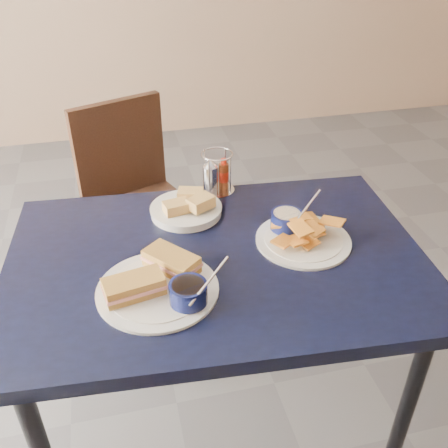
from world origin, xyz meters
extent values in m
plane|color=#55555A|center=(0.00, 0.00, 0.00)|extent=(6.00, 6.00, 0.00)
cube|color=black|center=(-0.25, -0.13, 0.73)|extent=(1.16, 0.82, 0.04)
cylinder|color=black|center=(0.23, -0.43, 0.35)|extent=(0.04, 0.04, 0.71)
cylinder|color=black|center=(-0.73, 0.17, 0.35)|extent=(0.04, 0.04, 0.71)
cylinder|color=black|center=(0.23, 0.17, 0.35)|extent=(0.04, 0.04, 0.71)
cube|color=black|center=(-0.39, 0.68, 0.41)|extent=(0.52, 0.51, 0.04)
cylinder|color=black|center=(-0.55, 0.53, 0.20)|extent=(0.03, 0.03, 0.39)
cylinder|color=black|center=(-0.23, 0.53, 0.20)|extent=(0.03, 0.03, 0.39)
cylinder|color=black|center=(-0.55, 0.84, 0.20)|extent=(0.03, 0.03, 0.39)
cylinder|color=black|center=(-0.23, 0.84, 0.20)|extent=(0.03, 0.03, 0.39)
cube|color=black|center=(-0.39, 0.86, 0.64)|extent=(0.39, 0.18, 0.42)
cylinder|color=white|center=(-0.42, -0.24, 0.75)|extent=(0.30, 0.30, 0.01)
cylinder|color=white|center=(-0.42, -0.24, 0.76)|extent=(0.24, 0.24, 0.00)
cube|color=#B38640|center=(-0.47, -0.25, 0.78)|extent=(0.15, 0.10, 0.04)
cube|color=tan|center=(-0.47, -0.25, 0.78)|extent=(0.16, 0.10, 0.01)
cube|color=#B38640|center=(-0.37, -0.17, 0.78)|extent=(0.14, 0.15, 0.04)
cube|color=tan|center=(-0.37, -0.17, 0.78)|extent=(0.15, 0.16, 0.01)
cylinder|color=#090E36|center=(-0.35, -0.30, 0.79)|extent=(0.09, 0.09, 0.05)
cylinder|color=black|center=(-0.35, -0.30, 0.80)|extent=(0.08, 0.08, 0.01)
cylinder|color=silver|center=(-0.31, -0.32, 0.83)|extent=(0.11, 0.07, 0.08)
cylinder|color=white|center=(0.00, -0.12, 0.75)|extent=(0.26, 0.26, 0.01)
cylinder|color=white|center=(0.00, -0.12, 0.76)|extent=(0.22, 0.22, 0.00)
cube|color=orange|center=(0.02, -0.12, 0.76)|extent=(0.07, 0.06, 0.01)
cube|color=orange|center=(0.00, -0.15, 0.77)|extent=(0.06, 0.08, 0.02)
cube|color=orange|center=(-0.04, -0.16, 0.77)|extent=(0.06, 0.07, 0.02)
cube|color=orange|center=(-0.07, -0.15, 0.78)|extent=(0.08, 0.08, 0.02)
cube|color=orange|center=(-0.05, -0.07, 0.78)|extent=(0.07, 0.08, 0.03)
cube|color=orange|center=(0.03, -0.08, 0.79)|extent=(0.06, 0.07, 0.02)
cube|color=orange|center=(0.02, -0.14, 0.79)|extent=(0.08, 0.08, 0.02)
cube|color=orange|center=(0.01, -0.14, 0.80)|extent=(0.07, 0.08, 0.03)
cube|color=orange|center=(0.08, -0.12, 0.80)|extent=(0.08, 0.08, 0.01)
cube|color=orange|center=(-0.01, -0.09, 0.80)|extent=(0.07, 0.05, 0.02)
cube|color=orange|center=(-0.02, -0.15, 0.81)|extent=(0.06, 0.07, 0.02)
cylinder|color=#090E36|center=(-0.03, -0.06, 0.79)|extent=(0.09, 0.09, 0.05)
cylinder|color=beige|center=(-0.03, -0.06, 0.80)|extent=(0.08, 0.08, 0.01)
cylinder|color=silver|center=(0.01, -0.08, 0.83)|extent=(0.11, 0.07, 0.08)
cylinder|color=white|center=(-0.29, 0.09, 0.76)|extent=(0.21, 0.21, 0.02)
cylinder|color=white|center=(-0.29, 0.09, 0.77)|extent=(0.17, 0.17, 0.00)
cube|color=tan|center=(-0.32, 0.07, 0.79)|extent=(0.08, 0.06, 0.03)
cube|color=tan|center=(-0.27, 0.12, 0.79)|extent=(0.09, 0.07, 0.03)
cube|color=tan|center=(-0.25, 0.06, 0.80)|extent=(0.09, 0.08, 0.03)
cylinder|color=silver|center=(-0.17, 0.21, 0.75)|extent=(0.11, 0.11, 0.01)
cylinder|color=silver|center=(-0.13, 0.24, 0.82)|extent=(0.01, 0.01, 0.13)
cylinder|color=silver|center=(-0.20, 0.24, 0.82)|extent=(0.01, 0.01, 0.13)
cylinder|color=silver|center=(-0.20, 0.17, 0.82)|extent=(0.01, 0.01, 0.13)
cylinder|color=silver|center=(-0.13, 0.17, 0.82)|extent=(0.01, 0.01, 0.13)
torus|color=silver|center=(-0.17, 0.21, 0.88)|extent=(0.10, 0.10, 0.00)
cylinder|color=silver|center=(-0.19, 0.21, 0.80)|extent=(0.05, 0.05, 0.08)
cone|color=silver|center=(-0.19, 0.21, 0.85)|extent=(0.04, 0.04, 0.02)
cylinder|color=brown|center=(-0.15, 0.21, 0.80)|extent=(0.03, 0.03, 0.08)
cylinder|color=#A11B09|center=(-0.15, 0.21, 0.80)|extent=(0.03, 0.03, 0.03)
cylinder|color=#A11B09|center=(-0.15, 0.21, 0.85)|extent=(0.02, 0.02, 0.02)
camera|label=1|loc=(-0.48, -1.17, 1.55)|focal=40.00mm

